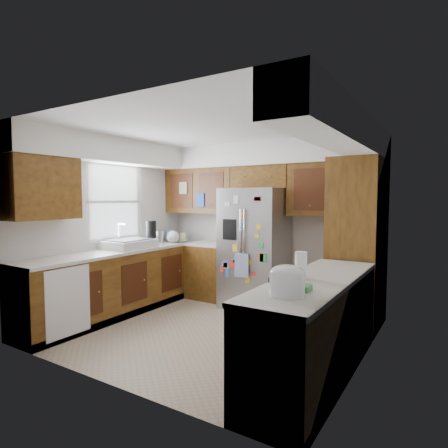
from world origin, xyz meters
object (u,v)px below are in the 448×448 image
at_px(pantry, 357,243).
at_px(paper_towel, 301,265).
at_px(rice_cooker, 287,280).
at_px(fridge, 255,248).

xyz_separation_m(pantry, paper_towel, (-0.13, -1.70, -0.03)).
xyz_separation_m(pantry, rice_cooker, (-0.00, -2.33, -0.03)).
distance_m(pantry, paper_towel, 1.70).
bearing_deg(fridge, pantry, -2.06).
height_order(pantry, fridge, pantry).
height_order(fridge, paper_towel, fridge).
bearing_deg(paper_towel, fridge, 128.15).
bearing_deg(fridge, paper_towel, -51.85).
height_order(rice_cooker, paper_towel, paper_towel).
bearing_deg(pantry, fridge, 177.94).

